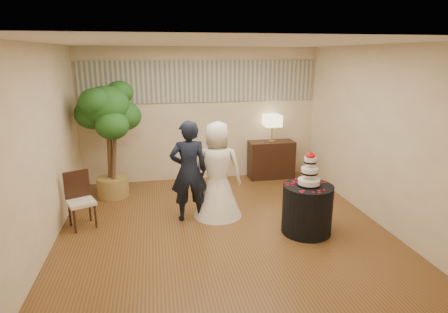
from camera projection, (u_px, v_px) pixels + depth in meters
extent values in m
cube|color=brown|center=(222.00, 227.00, 5.93)|extent=(5.00, 5.00, 0.00)
cube|color=white|center=(222.00, 43.00, 5.18)|extent=(5.00, 5.00, 0.00)
cube|color=beige|center=(201.00, 115.00, 7.92)|extent=(5.00, 0.06, 2.80)
cube|color=beige|center=(276.00, 206.00, 3.19)|extent=(5.00, 0.06, 2.80)
cube|color=beige|center=(43.00, 149.00, 5.11)|extent=(0.06, 5.00, 2.80)
cube|color=beige|center=(375.00, 135.00, 6.00)|extent=(0.06, 5.00, 2.80)
cube|color=#A4A293|center=(201.00, 82.00, 7.72)|extent=(4.90, 0.02, 0.85)
imported|color=black|center=(189.00, 171.00, 6.01)|extent=(0.62, 0.42, 1.66)
imported|color=white|center=(217.00, 170.00, 6.17)|extent=(0.96, 0.96, 1.62)
cylinder|color=black|center=(307.00, 209.00, 5.67)|extent=(0.83, 0.83, 0.76)
cube|color=black|center=(271.00, 159.00, 8.23)|extent=(0.98, 0.44, 0.82)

